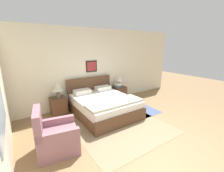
% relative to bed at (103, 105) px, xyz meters
% --- Properties ---
extents(ground_plane, '(16.00, 16.00, 0.00)m').
position_rel_bed_xyz_m(ground_plane, '(0.18, -2.08, -0.29)').
color(ground_plane, olive).
extents(wall_back, '(7.52, 0.09, 2.60)m').
position_rel_bed_xyz_m(wall_back, '(0.18, 1.04, 1.01)').
color(wall_back, beige).
rests_on(wall_back, ground_plane).
extents(area_rug_main, '(2.26, 1.95, 0.01)m').
position_rel_bed_xyz_m(area_rug_main, '(-0.02, -1.02, -0.28)').
color(area_rug_main, '#897556').
rests_on(area_rug_main, ground_plane).
extents(area_rug_bedside, '(0.81, 1.19, 0.01)m').
position_rel_bed_xyz_m(area_rug_bedside, '(1.20, -0.36, -0.28)').
color(area_rug_bedside, '#47567F').
rests_on(area_rug_bedside, ground_plane).
extents(bed, '(1.60, 1.94, 0.98)m').
position_rel_bed_xyz_m(bed, '(0.00, 0.00, 0.00)').
color(bed, brown).
rests_on(bed, ground_plane).
extents(armchair, '(0.84, 0.78, 0.93)m').
position_rel_bed_xyz_m(armchair, '(-1.64, -0.95, 0.02)').
color(armchair, '#8E606B').
rests_on(armchair, ground_plane).
extents(nightstand_near_window, '(0.44, 0.46, 0.52)m').
position_rel_bed_xyz_m(nightstand_near_window, '(-1.14, 0.74, -0.03)').
color(nightstand_near_window, brown).
rests_on(nightstand_near_window, ground_plane).
extents(nightstand_by_door, '(0.44, 0.46, 0.52)m').
position_rel_bed_xyz_m(nightstand_by_door, '(1.14, 0.74, -0.03)').
color(nightstand_by_door, brown).
rests_on(nightstand_by_door, ground_plane).
extents(table_lamp_near_window, '(0.32, 0.32, 0.45)m').
position_rel_bed_xyz_m(table_lamp_near_window, '(-1.12, 0.75, 0.55)').
color(table_lamp_near_window, slate).
rests_on(table_lamp_near_window, nightstand_near_window).
extents(table_lamp_by_door, '(0.32, 0.32, 0.45)m').
position_rel_bed_xyz_m(table_lamp_by_door, '(1.16, 0.75, 0.55)').
color(table_lamp_by_door, slate).
rests_on(table_lamp_by_door, nightstand_by_door).
extents(book_thick_bottom, '(0.23, 0.24, 0.04)m').
position_rel_bed_xyz_m(book_thick_bottom, '(1.04, 0.70, 0.26)').
color(book_thick_bottom, '#4C7551').
rests_on(book_thick_bottom, nightstand_by_door).
extents(book_hardcover_middle, '(0.19, 0.28, 0.03)m').
position_rel_bed_xyz_m(book_hardcover_middle, '(1.04, 0.70, 0.29)').
color(book_hardcover_middle, '#335693').
rests_on(book_hardcover_middle, book_thick_bottom).
extents(book_novel_upper, '(0.19, 0.25, 0.04)m').
position_rel_bed_xyz_m(book_novel_upper, '(1.04, 0.70, 0.33)').
color(book_novel_upper, silver).
rests_on(book_novel_upper, book_hardcover_middle).
extents(book_slim_near_top, '(0.16, 0.27, 0.03)m').
position_rel_bed_xyz_m(book_slim_near_top, '(1.04, 0.70, 0.36)').
color(book_slim_near_top, beige).
rests_on(book_slim_near_top, book_novel_upper).
extents(book_paperback_top, '(0.16, 0.28, 0.03)m').
position_rel_bed_xyz_m(book_paperback_top, '(1.04, 0.70, 0.39)').
color(book_paperback_top, silver).
rests_on(book_paperback_top, book_slim_near_top).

